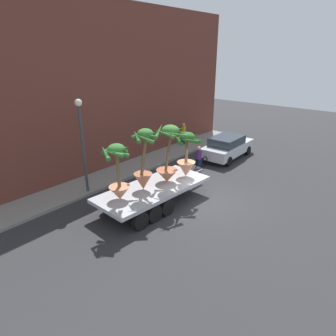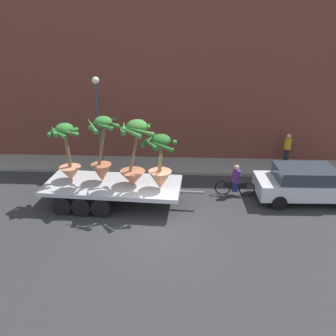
# 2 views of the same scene
# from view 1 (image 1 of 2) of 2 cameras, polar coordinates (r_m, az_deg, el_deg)

# --- Properties ---
(ground_plane) EXTENTS (60.00, 60.00, 0.00)m
(ground_plane) POSITION_cam_1_polar(r_m,az_deg,el_deg) (15.33, 7.41, -6.22)
(ground_plane) COLOR #2D2D30
(sidewalk) EXTENTS (24.00, 2.20, 0.15)m
(sidewalk) POSITION_cam_1_polar(r_m,az_deg,el_deg) (18.93, -8.19, -0.44)
(sidewalk) COLOR gray
(sidewalk) RESTS_ON ground
(building_facade) EXTENTS (24.00, 1.20, 9.86)m
(building_facade) POSITION_cam_1_polar(r_m,az_deg,el_deg) (19.02, -12.54, 14.53)
(building_facade) COLOR brown
(building_facade) RESTS_ON ground
(flatbed_trailer) EXTENTS (6.89, 2.76, 0.98)m
(flatbed_trailer) POSITION_cam_1_polar(r_m,az_deg,el_deg) (14.32, -3.49, -4.71)
(flatbed_trailer) COLOR #B7BABF
(flatbed_trailer) RESTS_ON ground
(potted_palm_rear) EXTENTS (1.58, 1.73, 2.85)m
(potted_palm_rear) POSITION_cam_1_polar(r_m,az_deg,el_deg) (14.51, 0.09, 2.43)
(potted_palm_rear) COLOR #B26647
(potted_palm_rear) RESTS_ON flatbed_trailer
(potted_palm_middle) EXTENTS (1.34, 1.31, 2.56)m
(potted_palm_middle) POSITION_cam_1_polar(r_m,az_deg,el_deg) (12.86, -9.57, -0.99)
(potted_palm_middle) COLOR tan
(potted_palm_middle) RESTS_ON flatbed_trailer
(potted_palm_front) EXTENTS (1.45, 1.60, 2.35)m
(potted_palm_front) POSITION_cam_1_polar(r_m,az_deg,el_deg) (15.24, 3.56, 2.17)
(potted_palm_front) COLOR tan
(potted_palm_front) RESTS_ON flatbed_trailer
(potted_palm_extra) EXTENTS (1.38, 1.41, 2.89)m
(potted_palm_extra) POSITION_cam_1_polar(r_m,az_deg,el_deg) (13.73, -4.63, 1.05)
(potted_palm_extra) COLOR #B26647
(potted_palm_extra) RESTS_ON flatbed_trailer
(cyclist) EXTENTS (1.84, 0.37, 1.54)m
(cyclist) POSITION_cam_1_polar(r_m,az_deg,el_deg) (19.06, 5.89, 1.72)
(cyclist) COLOR black
(cyclist) RESTS_ON ground
(parked_car) EXTENTS (4.59, 2.08, 1.58)m
(parked_car) POSITION_cam_1_polar(r_m,az_deg,el_deg) (21.38, 11.32, 4.08)
(parked_car) COLOR silver
(parked_car) RESTS_ON ground
(pedestrian_near_gate) EXTENTS (0.36, 0.36, 1.71)m
(pedestrian_near_gate) POSITION_cam_1_polar(r_m,az_deg,el_deg) (23.59, 2.99, 6.65)
(pedestrian_near_gate) COLOR black
(pedestrian_near_gate) RESTS_ON sidewalk
(street_lamp) EXTENTS (0.36, 0.36, 4.83)m
(street_lamp) POSITION_cam_1_polar(r_m,az_deg,el_deg) (15.39, -16.20, 6.15)
(street_lamp) COLOR #383D42
(street_lamp) RESTS_ON sidewalk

